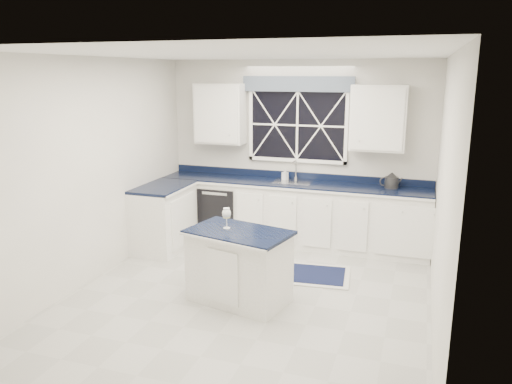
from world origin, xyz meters
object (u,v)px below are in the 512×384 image
(island, at_px, (239,266))
(kettle, at_px, (391,181))
(dishwasher, at_px, (223,211))
(faucet, at_px, (296,169))
(soap_bottle, at_px, (285,174))
(wine_glass, at_px, (227,214))

(island, height_order, kettle, kettle)
(dishwasher, distance_m, island, 2.32)
(kettle, bearing_deg, faucet, 163.13)
(island, height_order, soap_bottle, soap_bottle)
(faucet, relative_size, soap_bottle, 1.81)
(island, bearing_deg, faucet, 101.38)
(kettle, bearing_deg, soap_bottle, 165.22)
(dishwasher, distance_m, wine_glass, 2.29)
(island, bearing_deg, wine_glass, 178.60)
(dishwasher, relative_size, soap_bottle, 4.91)
(faucet, bearing_deg, soap_bottle, -163.44)
(dishwasher, height_order, island, island)
(soap_bottle, bearing_deg, dishwasher, -171.04)
(island, xyz_separation_m, wine_glass, (-0.16, 0.04, 0.57))
(dishwasher, height_order, wine_glass, wine_glass)
(dishwasher, relative_size, faucet, 2.72)
(island, relative_size, soap_bottle, 7.36)
(dishwasher, xyz_separation_m, faucet, (1.10, 0.19, 0.69))
(wine_glass, bearing_deg, faucet, 84.27)
(faucet, xyz_separation_m, kettle, (1.40, -0.12, -0.06))
(island, xyz_separation_m, soap_bottle, (-0.08, 2.22, 0.61))
(kettle, bearing_deg, wine_glass, -139.76)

